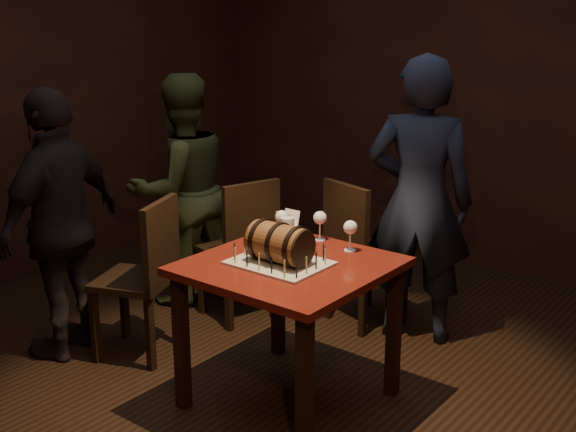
{
  "coord_description": "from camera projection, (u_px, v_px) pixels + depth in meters",
  "views": [
    {
      "loc": [
        2.2,
        -2.66,
        1.93
      ],
      "look_at": [
        0.07,
        0.05,
        0.95
      ],
      "focal_mm": 45.0,
      "sensor_mm": 36.0,
      "label": 1
    }
  ],
  "objects": [
    {
      "name": "room_shell",
      "position": [
        270.0,
        126.0,
        3.46
      ],
      "size": [
        5.04,
        5.04,
        2.8
      ],
      "color": "black",
      "rests_on": "ground"
    },
    {
      "name": "pub_table",
      "position": [
        289.0,
        284.0,
        3.54
      ],
      "size": [
        0.9,
        0.9,
        0.75
      ],
      "color": "#4B110C",
      "rests_on": "ground"
    },
    {
      "name": "cake_board",
      "position": [
        280.0,
        263.0,
        3.49
      ],
      "size": [
        0.45,
        0.35,
        0.01
      ],
      "primitive_type": "cube",
      "color": "#AEA28C",
      "rests_on": "pub_table"
    },
    {
      "name": "barrel_cake",
      "position": [
        279.0,
        243.0,
        3.46
      ],
      "size": [
        0.35,
        0.2,
        0.2
      ],
      "color": "brown",
      "rests_on": "cake_board"
    },
    {
      "name": "birthday_candles",
      "position": [
        280.0,
        254.0,
        3.48
      ],
      "size": [
        0.4,
        0.3,
        0.09
      ],
      "color": "#E6DA89",
      "rests_on": "cake_board"
    },
    {
      "name": "wine_glass_left",
      "position": [
        282.0,
        218.0,
        3.83
      ],
      "size": [
        0.07,
        0.07,
        0.16
      ],
      "color": "silver",
      "rests_on": "pub_table"
    },
    {
      "name": "wine_glass_mid",
      "position": [
        320.0,
        219.0,
        3.82
      ],
      "size": [
        0.07,
        0.07,
        0.16
      ],
      "color": "silver",
      "rests_on": "pub_table"
    },
    {
      "name": "wine_glass_right",
      "position": [
        350.0,
        229.0,
        3.65
      ],
      "size": [
        0.07,
        0.07,
        0.16
      ],
      "color": "silver",
      "rests_on": "pub_table"
    },
    {
      "name": "pint_of_ale",
      "position": [
        287.0,
        232.0,
        3.75
      ],
      "size": [
        0.07,
        0.07,
        0.15
      ],
      "color": "silver",
      "rests_on": "pub_table"
    },
    {
      "name": "menu_card",
      "position": [
        288.0,
        223.0,
        3.93
      ],
      "size": [
        0.1,
        0.05,
        0.13
      ],
      "primitive_type": null,
      "color": "white",
      "rests_on": "pub_table"
    },
    {
      "name": "chair_back",
      "position": [
        357.0,
        246.0,
        4.49
      ],
      "size": [
        0.5,
        0.5,
        0.93
      ],
      "color": "black",
      "rests_on": "ground"
    },
    {
      "name": "chair_left_rear",
      "position": [
        243.0,
        243.0,
        4.55
      ],
      "size": [
        0.49,
        0.49,
        0.93
      ],
      "color": "black",
      "rests_on": "ground"
    },
    {
      "name": "chair_left_front",
      "position": [
        146.0,
        270.0,
        4.07
      ],
      "size": [
        0.52,
        0.52,
        0.93
      ],
      "color": "black",
      "rests_on": "ground"
    },
    {
      "name": "person_back",
      "position": [
        419.0,
        201.0,
        4.23
      ],
      "size": [
        0.73,
        0.6,
        1.71
      ],
      "primitive_type": "imported",
      "rotation": [
        0.0,
        0.0,
        3.49
      ],
      "color": "#171D2F",
      "rests_on": "ground"
    },
    {
      "name": "person_left_rear",
      "position": [
        181.0,
        190.0,
        4.82
      ],
      "size": [
        0.78,
        0.89,
        1.55
      ],
      "primitive_type": "imported",
      "rotation": [
        0.0,
        0.0,
        -1.86
      ],
      "color": "#384221",
      "rests_on": "ground"
    },
    {
      "name": "person_left_front",
      "position": [
        61.0,
        225.0,
        4.06
      ],
      "size": [
        0.57,
        0.97,
        1.54
      ],
      "primitive_type": "imported",
      "rotation": [
        0.0,
        0.0,
        -1.34
      ],
      "color": "black",
      "rests_on": "ground"
    }
  ]
}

